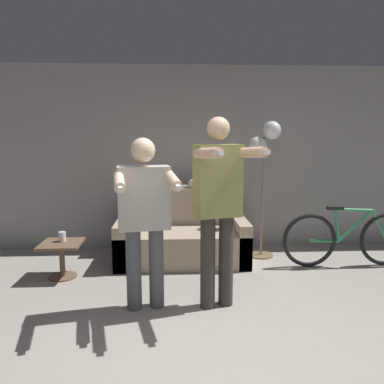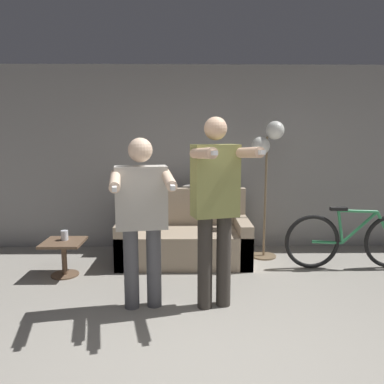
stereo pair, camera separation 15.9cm
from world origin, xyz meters
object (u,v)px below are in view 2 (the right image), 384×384
person_left (142,211)px  person_right (216,200)px  cat (206,182)px  cup (65,235)px  bicycle (352,240)px  side_table (64,251)px  floor_lamp (267,150)px  couch (184,239)px

person_left → person_right: 0.69m
cat → cup: cat is taller
cup → bicycle: size_ratio=0.07×
side_table → bicycle: 3.47m
cat → bicycle: bearing=-19.7°
person_left → bicycle: (2.44, 1.04, -0.58)m
cat → person_right: bearing=-89.8°
side_table → cup: bearing=89.5°
floor_lamp → side_table: size_ratio=3.97×
couch → cat: (0.30, 0.31, 0.71)m
floor_lamp → cup: 2.73m
person_left → cup: (-1.02, 0.89, -0.47)m
side_table → cat: bearing=26.3°
floor_lamp → bicycle: bearing=-24.6°
floor_lamp → bicycle: floor_lamp is taller
person_left → cup: size_ratio=14.13×
couch → cat: 0.83m
cat → floor_lamp: 0.93m
person_left → bicycle: 2.72m
bicycle → person_left: bearing=-156.9°
cat → cup: (-1.69, -0.79, -0.52)m
cat → bicycle: (1.77, -0.63, -0.64)m
bicycle → floor_lamp: bearing=155.4°
floor_lamp → bicycle: size_ratio=1.09×
person_left → floor_lamp: 2.15m
cat → side_table: (-1.69, -0.84, -0.69)m
person_left → bicycle: bearing=13.6°
couch → side_table: (-1.40, -0.53, 0.02)m
side_table → person_right: bearing=-26.1°
person_right → side_table: person_right is taller
floor_lamp → cup: (-2.48, -0.60, -0.97)m
person_left → cup: person_left is taller
cat → cup: size_ratio=4.57×
person_left → person_right: bearing=-9.4°
couch → person_right: bearing=-77.5°
person_left → floor_lamp: size_ratio=0.89×
bicycle → couch: bearing=171.1°
floor_lamp → couch: bearing=-173.5°
couch → cat: bearing=46.0°
cat → couch: bearing=-134.0°
person_left → side_table: bearing=131.1°
person_left → floor_lamp: floor_lamp is taller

